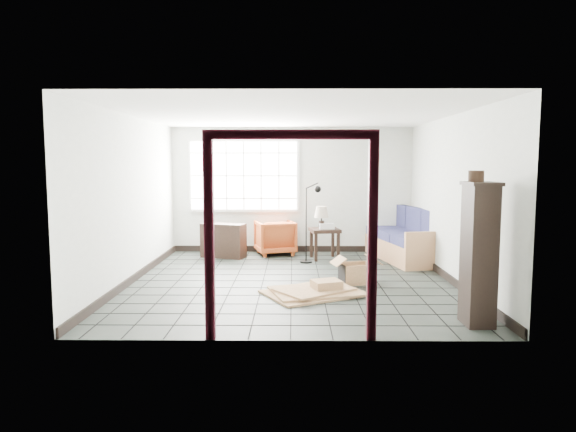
{
  "coord_description": "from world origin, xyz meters",
  "views": [
    {
      "loc": [
        0.03,
        -7.98,
        1.86
      ],
      "look_at": [
        -0.06,
        0.3,
        1.01
      ],
      "focal_mm": 32.0,
      "sensor_mm": 36.0,
      "label": 1
    }
  ],
  "objects_px": {
    "futon_sofa": "(405,240)",
    "side_table": "(325,234)",
    "tall_shelf": "(479,253)",
    "armchair": "(275,236)"
  },
  "relations": [
    {
      "from": "side_table",
      "to": "futon_sofa",
      "type": "bearing_deg",
      "value": 1.65
    },
    {
      "from": "futon_sofa",
      "to": "tall_shelf",
      "type": "height_order",
      "value": "tall_shelf"
    },
    {
      "from": "futon_sofa",
      "to": "side_table",
      "type": "xyz_separation_m",
      "value": [
        -1.58,
        -0.05,
        0.13
      ]
    },
    {
      "from": "armchair",
      "to": "tall_shelf",
      "type": "xyz_separation_m",
      "value": [
        2.49,
        -4.58,
        0.46
      ]
    },
    {
      "from": "side_table",
      "to": "tall_shelf",
      "type": "xyz_separation_m",
      "value": [
        1.51,
        -4.07,
        0.35
      ]
    },
    {
      "from": "armchair",
      "to": "side_table",
      "type": "height_order",
      "value": "armchair"
    },
    {
      "from": "side_table",
      "to": "tall_shelf",
      "type": "height_order",
      "value": "tall_shelf"
    },
    {
      "from": "futon_sofa",
      "to": "tall_shelf",
      "type": "distance_m",
      "value": 4.14
    },
    {
      "from": "futon_sofa",
      "to": "tall_shelf",
      "type": "xyz_separation_m",
      "value": [
        -0.07,
        -4.11,
        0.48
      ]
    },
    {
      "from": "futon_sofa",
      "to": "side_table",
      "type": "distance_m",
      "value": 1.59
    }
  ]
}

